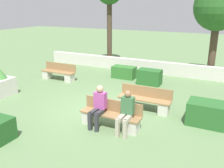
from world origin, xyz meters
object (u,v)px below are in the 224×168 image
object	(u,v)px
bench_front	(111,117)
bench_left_side	(59,74)
bench_right_side	(144,101)
person_seated_man	(126,110)
person_seated_woman	(98,104)
planter_corner_left	(0,83)
tree_center_left	(218,8)

from	to	relation	value
bench_front	bench_left_side	bearing A→B (deg)	143.90
bench_right_side	person_seated_man	bearing A→B (deg)	-92.55
person_seated_woman	bench_right_side	bearing A→B (deg)	65.70
person_seated_man	planter_corner_left	distance (m)	6.29
bench_front	bench_left_side	distance (m)	6.03
bench_front	tree_center_left	world-z (taller)	tree_center_left
bench_front	tree_center_left	distance (m)	8.68
person_seated_woman	tree_center_left	bearing A→B (deg)	71.94
planter_corner_left	tree_center_left	bearing A→B (deg)	42.45
bench_left_side	person_seated_man	xyz separation A→B (m)	(5.47, -3.70, 0.40)
person_seated_woman	bench_front	bearing A→B (deg)	21.07
bench_left_side	person_seated_man	world-z (taller)	person_seated_man
person_seated_man	person_seated_woman	distance (m)	0.96
person_seated_man	person_seated_woman	size ratio (longest dim) A/B	0.98
bench_right_side	person_seated_man	size ratio (longest dim) A/B	1.49
person_seated_woman	tree_center_left	distance (m)	8.75
person_seated_woman	planter_corner_left	distance (m)	5.34
person_seated_man	planter_corner_left	bearing A→B (deg)	173.83
person_seated_woman	planter_corner_left	xyz separation A→B (m)	(-5.30, 0.67, -0.22)
person_seated_woman	bench_left_side	bearing A→B (deg)	140.71
bench_left_side	bench_right_side	xyz separation A→B (m)	(5.38, -1.77, 0.00)
person_seated_man	person_seated_woman	bearing A→B (deg)	179.76
bench_left_side	tree_center_left	world-z (taller)	tree_center_left
tree_center_left	bench_right_side	bearing A→B (deg)	-105.94
planter_corner_left	bench_left_side	bearing A→B (deg)	75.49
person_seated_man	tree_center_left	bearing A→B (deg)	78.45
tree_center_left	bench_front	bearing A→B (deg)	-105.92
bench_left_side	tree_center_left	size ratio (longest dim) A/B	0.39
bench_front	planter_corner_left	world-z (taller)	planter_corner_left
bench_left_side	bench_front	bearing A→B (deg)	-24.77
planter_corner_left	tree_center_left	world-z (taller)	tree_center_left
bench_right_side	person_seated_man	distance (m)	1.97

